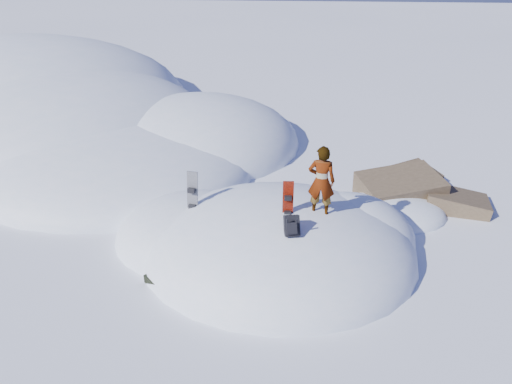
# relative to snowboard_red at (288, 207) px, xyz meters

# --- Properties ---
(ground) EXTENTS (120.00, 120.00, 0.00)m
(ground) POSITION_rel_snowboard_red_xyz_m (-0.21, 0.43, -1.64)
(ground) COLOR white
(ground) RESTS_ON ground
(snow_mound) EXTENTS (8.00, 6.00, 3.00)m
(snow_mound) POSITION_rel_snowboard_red_xyz_m (-0.38, 0.67, -1.64)
(snow_mound) COLOR white
(snow_mound) RESTS_ON ground
(snow_ridge) EXTENTS (21.50, 18.50, 6.40)m
(snow_ridge) POSITION_rel_snowboard_red_xyz_m (-10.64, 10.27, -1.64)
(snow_ridge) COLOR white
(snow_ridge) RESTS_ON ground
(rock_outcrop) EXTENTS (4.68, 4.41, 1.68)m
(rock_outcrop) POSITION_rel_snowboard_red_xyz_m (3.51, 3.44, -1.62)
(rock_outcrop) COLOR brown
(rock_outcrop) RESTS_ON ground
(snowboard_red) EXTENTS (0.25, 0.13, 1.36)m
(snowboard_red) POSITION_rel_snowboard_red_xyz_m (0.00, 0.00, 0.00)
(snowboard_red) COLOR #AF1E09
(snowboard_red) RESTS_ON snow_mound
(snowboard_dark) EXTENTS (0.32, 0.28, 1.52)m
(snowboard_dark) POSITION_rel_snowboard_red_xyz_m (-2.43, 0.76, -0.32)
(snowboard_dark) COLOR black
(snowboard_dark) RESTS_ON snow_mound
(backpack) EXTENTS (0.41, 0.50, 0.56)m
(backpack) POSITION_rel_snowboard_red_xyz_m (0.11, -0.76, -0.07)
(backpack) COLOR black
(backpack) RESTS_ON snow_mound
(gear_pile) EXTENTS (0.99, 0.88, 0.26)m
(gear_pile) POSITION_rel_snowboard_red_xyz_m (-2.82, -0.86, -1.51)
(gear_pile) COLOR black
(gear_pile) RESTS_ON ground
(person) EXTENTS (0.68, 0.50, 1.74)m
(person) POSITION_rel_snowboard_red_xyz_m (0.75, 0.22, 0.59)
(person) COLOR slate
(person) RESTS_ON snow_mound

